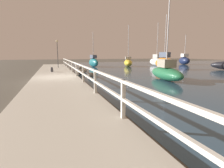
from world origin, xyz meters
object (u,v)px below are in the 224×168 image
Objects in this scene: sailboat_green at (166,72)px; dock_lamp at (57,46)px; sailboat_navy at (184,60)px; sailboat_white at (157,61)px; sailboat_yellow at (128,62)px; sailboat_teal at (93,62)px; sailboat_orange at (164,62)px; mooring_bollard at (52,70)px.

dock_lamp is at bearing 133.86° from sailboat_green.
sailboat_green reaches higher than sailboat_navy.
sailboat_yellow is (-5.55, -0.06, -0.14)m from sailboat_white.
dock_lamp is 0.51× the size of sailboat_yellow.
sailboat_green is (2.20, -16.19, -0.17)m from sailboat_teal.
sailboat_navy is at bearing 56.18° from sailboat_green.
sailboat_teal is 11.09m from sailboat_orange.
sailboat_green is at bearing -88.20° from sailboat_teal.
mooring_bollard is 0.09× the size of sailboat_teal.
sailboat_green is 10.48m from sailboat_orange.
sailboat_yellow is at bearing 17.86° from dock_lamp.
sailboat_orange is 7.16m from sailboat_yellow.
mooring_bollard is at bearing 153.94° from sailboat_green.
mooring_bollard is 15.16m from sailboat_yellow.
mooring_bollard is 11.77m from sailboat_teal.
mooring_bollard is 10.61m from sailboat_green.
dock_lamp is 0.64× the size of sailboat_teal.
sailboat_yellow is (-2.36, 6.75, -0.28)m from sailboat_orange.
sailboat_navy is at bearing 23.29° from mooring_bollard.
sailboat_navy is (24.34, 5.35, -2.12)m from dock_lamp.
dock_lamp is (0.75, 5.45, 2.44)m from mooring_bollard.
sailboat_orange is (8.12, -7.55, 0.15)m from sailboat_teal.
sailboat_orange is at bearing -12.69° from dock_lamp.
sailboat_green is 17.94m from sailboat_white.
sailboat_teal reaches higher than mooring_bollard.
sailboat_teal is 18.76m from sailboat_navy.
dock_lamp is at bearing -170.18° from sailboat_white.
sailboat_navy is at bearing 31.28° from sailboat_orange.
sailboat_yellow is (11.36, 3.66, -2.31)m from dock_lamp.
sailboat_teal is at bearing 57.35° from mooring_bollard.
dock_lamp is at bearing -147.43° from sailboat_teal.
sailboat_orange is (-3.19, -6.81, 0.14)m from sailboat_white.
dock_lamp is 0.49× the size of sailboat_orange.
sailboat_yellow is at bearing 36.97° from mooring_bollard.
sailboat_navy is 0.75× the size of sailboat_green.
sailboat_navy is 13.56m from sailboat_orange.
sailboat_white reaches higher than mooring_bollard.
dock_lamp is 0.47× the size of sailboat_white.
sailboat_yellow is at bearing 178.01° from sailboat_white.
dock_lamp reaches higher than mooring_bollard.
sailboat_orange reaches higher than sailboat_yellow.
sailboat_teal is (5.60, 4.46, -2.19)m from dock_lamp.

